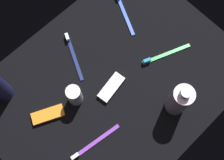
{
  "coord_description": "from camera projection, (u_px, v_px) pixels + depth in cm",
  "views": [
    {
      "loc": [
        -20.16,
        -21.01,
        93.58
      ],
      "look_at": [
        0.0,
        0.0,
        3.0
      ],
      "focal_mm": 46.85,
      "sensor_mm": 36.0,
      "label": 1
    }
  ],
  "objects": [
    {
      "name": "deodorant_stick",
      "position": [
        75.0,
        95.0,
        0.92
      ],
      "size": [
        4.65,
        4.65,
        9.19
      ],
      "primitive_type": "cylinder",
      "color": "silver",
      "rests_on": "ground_plane"
    },
    {
      "name": "snack_bar_orange",
      "position": [
        48.0,
        115.0,
        0.94
      ],
      "size": [
        11.12,
        8.01,
        1.5
      ],
      "primitive_type": "cube",
      "rotation": [
        0.0,
        0.0,
        -0.44
      ],
      "color": "orange",
      "rests_on": "ground_plane"
    },
    {
      "name": "bodywash_bottle",
      "position": [
        179.0,
        100.0,
        0.89
      ],
      "size": [
        6.45,
        6.45,
        16.41
      ],
      "color": "silver",
      "rests_on": "ground_plane"
    },
    {
      "name": "toothbrush_purple",
      "position": [
        92.0,
        144.0,
        0.91
      ],
      "size": [
        17.98,
        3.81,
        2.1
      ],
      "color": "purple",
      "rests_on": "ground_plane"
    },
    {
      "name": "snack_bar_white",
      "position": [
        111.0,
        87.0,
        0.97
      ],
      "size": [
        10.92,
        5.68,
        1.5
      ],
      "primitive_type": "cube",
      "rotation": [
        0.0,
        0.0,
        0.17
      ],
      "color": "white",
      "rests_on": "ground_plane"
    },
    {
      "name": "toothbrush_blue",
      "position": [
        124.0,
        11.0,
        1.06
      ],
      "size": [
        8.58,
        16.87,
        2.1
      ],
      "color": "blue",
      "rests_on": "ground_plane"
    },
    {
      "name": "toothbrush_green",
      "position": [
        164.0,
        55.0,
        1.0
      ],
      "size": [
        17.2,
        7.66,
        2.1
      ],
      "color": "green",
      "rests_on": "ground_plane"
    },
    {
      "name": "toothbrush_navy",
      "position": [
        73.0,
        54.0,
        1.01
      ],
      "size": [
        8.48,
        16.91,
        2.1
      ],
      "color": "navy",
      "rests_on": "ground_plane"
    },
    {
      "name": "ground_plane",
      "position": [
        112.0,
        83.0,
        0.99
      ],
      "size": [
        84.0,
        64.0,
        1.2
      ],
      "primitive_type": "cube",
      "color": "black"
    }
  ]
}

